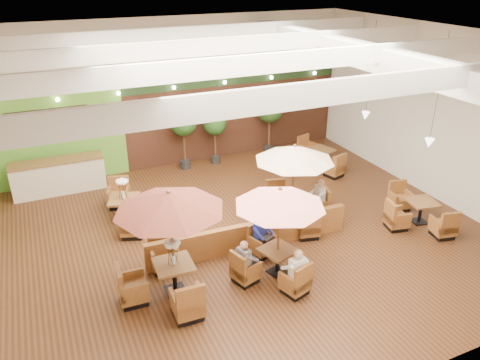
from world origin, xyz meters
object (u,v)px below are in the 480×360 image
table_0 (168,222)px  service_counter (59,176)px  table_1 (277,212)px  diner_0 (296,267)px  table_5 (314,160)px  table_2 (294,170)px  booth_divider (251,236)px  topiary_0 (183,125)px  diner_4 (318,194)px  diner_2 (246,257)px  diner_1 (262,231)px  topiary_1 (215,126)px  table_4 (413,214)px  diner_3 (309,213)px  table_3 (125,206)px  topiary_2 (270,112)px

table_0 → service_counter: bearing=108.1°
table_1 → diner_0: table_1 is taller
table_5 → table_1: bearing=-146.6°
table_1 → table_2: bearing=34.5°
booth_divider → topiary_0: size_ratio=2.50×
diner_4 → diner_2: bearing=132.0°
topiary_0 → diner_2: bearing=-96.6°
diner_1 → diner_2: diner_1 is taller
table_1 → diner_1: (0.06, 0.89, -1.03)m
table_0 → topiary_1: 7.99m
table_2 → table_4: size_ratio=1.03×
table_0 → diner_3: 4.48m
booth_divider → table_5: (4.59, 4.03, -0.05)m
table_2 → table_1: bearing=-114.8°
table_5 → diner_1: diner_1 is taller
service_counter → table_2: table_2 is taller
table_1 → table_3: bearing=107.5°
table_3 → diner_1: table_3 is taller
diner_3 → diner_2: bearing=-139.9°
table_2 → diner_4: (0.92, 0.00, -0.98)m
table_5 → topiary_2: 2.66m
table_3 → diner_1: bearing=-29.0°
table_3 → topiary_0: size_ratio=1.18×
table_3 → table_4: table_3 is taller
table_0 → topiary_1: (3.86, 6.98, -0.41)m
topiary_2 → diner_2: (-4.45, -7.34, -1.05)m
table_3 → table_1: bearing=-36.0°
table_1 → diner_3: bearing=18.1°
table_2 → diner_4: table_2 is taller
topiary_0 → table_5: bearing=-24.6°
table_0 → diner_3: table_0 is taller
table_1 → diner_1: table_1 is taller
table_4 → diner_2: bearing=-163.3°
table_3 → diner_1: 4.47m
table_2 → topiary_2: size_ratio=1.07×
table_2 → topiary_1: (-0.40, 5.25, -0.20)m
table_4 → diner_0: size_ratio=3.22×
service_counter → table_1: bearing=-57.6°
table_1 → diner_4: bearing=22.0°
table_3 → topiary_1: 5.31m
diner_2 → diner_4: diner_4 is taller
service_counter → table_0: size_ratio=1.10×
table_1 → diner_1: bearing=69.4°
table_1 → table_2: size_ratio=0.97×
diner_2 → diner_4: bearing=109.3°
diner_2 → diner_3: size_ratio=0.85×
table_1 → table_3: size_ratio=0.91×
table_2 → diner_1: 2.25m
table_3 → service_counter: bearing=138.7°
topiary_1 → diner_2: 7.68m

